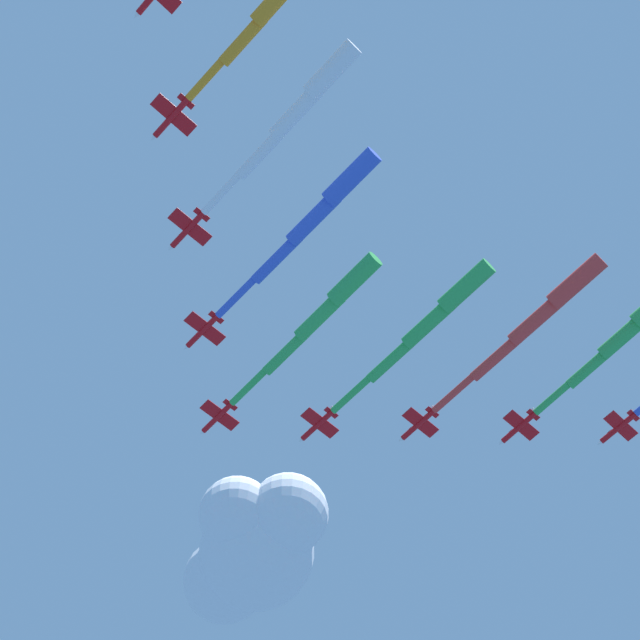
{
  "coord_description": "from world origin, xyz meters",
  "views": [
    {
      "loc": [
        40.38,
        -52.19,
        4.62
      ],
      "look_at": [
        0.0,
        0.0,
        162.37
      ],
      "focal_mm": 50.15,
      "sensor_mm": 36.0,
      "label": 1
    }
  ],
  "objects_px": {
    "jet_port_mid": "(294,114)",
    "jet_starboard_outer": "(620,338)",
    "jet_starboard_mid": "(535,320)",
    "jet_port_outer": "(274,1)",
    "jet_port_inner": "(312,219)",
    "jet_starboard_inner": "(427,324)",
    "jet_lead": "(318,317)"
  },
  "relations": [
    {
      "from": "jet_port_inner",
      "to": "jet_starboard_mid",
      "type": "xyz_separation_m",
      "value": [
        21.21,
        42.33,
        1.28
      ]
    },
    {
      "from": "jet_port_mid",
      "to": "jet_starboard_outer",
      "type": "distance_m",
      "value": 75.91
    },
    {
      "from": "jet_starboard_outer",
      "to": "jet_port_mid",
      "type": "bearing_deg",
      "value": -107.65
    },
    {
      "from": "jet_port_outer",
      "to": "jet_starboard_outer",
      "type": "distance_m",
      "value": 89.97
    },
    {
      "from": "jet_starboard_inner",
      "to": "jet_port_mid",
      "type": "bearing_deg",
      "value": -84.4
    },
    {
      "from": "jet_port_mid",
      "to": "jet_starboard_outer",
      "type": "relative_size",
      "value": 1.07
    },
    {
      "from": "jet_port_mid",
      "to": "jet_starboard_outer",
      "type": "xyz_separation_m",
      "value": [
        23.02,
        72.33,
        1.23
      ]
    },
    {
      "from": "jet_lead",
      "to": "jet_starboard_inner",
      "type": "xyz_separation_m",
      "value": [
        16.13,
        13.1,
        -2.38
      ]
    },
    {
      "from": "jet_lead",
      "to": "jet_starboard_mid",
      "type": "distance_m",
      "value": 41.59
    },
    {
      "from": "jet_starboard_inner",
      "to": "jet_starboard_outer",
      "type": "xyz_separation_m",
      "value": [
        27.6,
        25.56,
        0.71
      ]
    },
    {
      "from": "jet_port_mid",
      "to": "jet_lead",
      "type": "bearing_deg",
      "value": 121.6
    },
    {
      "from": "jet_port_inner",
      "to": "jet_port_mid",
      "type": "bearing_deg",
      "value": -61.6
    },
    {
      "from": "jet_port_inner",
      "to": "jet_port_outer",
      "type": "distance_m",
      "value": 37.97
    },
    {
      "from": "jet_port_inner",
      "to": "jet_port_outer",
      "type": "bearing_deg",
      "value": -61.68
    },
    {
      "from": "jet_lead",
      "to": "jet_starboard_outer",
      "type": "distance_m",
      "value": 58.39
    },
    {
      "from": "jet_port_inner",
      "to": "jet_port_mid",
      "type": "height_order",
      "value": "jet_port_inner"
    },
    {
      "from": "jet_starboard_outer",
      "to": "jet_starboard_inner",
      "type": "bearing_deg",
      "value": -137.21
    },
    {
      "from": "jet_port_mid",
      "to": "jet_starboard_mid",
      "type": "distance_m",
      "value": 60.47
    },
    {
      "from": "jet_port_mid",
      "to": "jet_port_outer",
      "type": "distance_m",
      "value": 18.75
    },
    {
      "from": "jet_lead",
      "to": "jet_starboard_outer",
      "type": "xyz_separation_m",
      "value": [
        43.73,
        38.65,
        -1.67
      ]
    },
    {
      "from": "jet_port_inner",
      "to": "jet_port_mid",
      "type": "distance_m",
      "value": 19.22
    },
    {
      "from": "jet_starboard_mid",
      "to": "jet_port_outer",
      "type": "relative_size",
      "value": 1.16
    },
    {
      "from": "jet_starboard_inner",
      "to": "jet_port_outer",
      "type": "relative_size",
      "value": 1.13
    },
    {
      "from": "jet_port_inner",
      "to": "jet_starboard_inner",
      "type": "xyz_separation_m",
      "value": [
        4.56,
        29.86,
        0.27
      ]
    },
    {
      "from": "jet_port_inner",
      "to": "jet_starboard_inner",
      "type": "height_order",
      "value": "jet_starboard_inner"
    },
    {
      "from": "jet_starboard_mid",
      "to": "jet_lead",
      "type": "bearing_deg",
      "value": -142.05
    },
    {
      "from": "jet_port_inner",
      "to": "jet_starboard_outer",
      "type": "height_order",
      "value": "jet_starboard_outer"
    },
    {
      "from": "jet_starboard_inner",
      "to": "jet_starboard_outer",
      "type": "height_order",
      "value": "jet_starboard_outer"
    },
    {
      "from": "jet_lead",
      "to": "jet_starboard_mid",
      "type": "bearing_deg",
      "value": 37.95
    },
    {
      "from": "jet_starboard_inner",
      "to": "jet_port_outer",
      "type": "bearing_deg",
      "value": -78.0
    },
    {
      "from": "jet_lead",
      "to": "jet_starboard_mid",
      "type": "relative_size",
      "value": 0.96
    },
    {
      "from": "jet_port_mid",
      "to": "jet_starboard_mid",
      "type": "xyz_separation_m",
      "value": [
        12.06,
        59.24,
        1.52
      ]
    }
  ]
}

